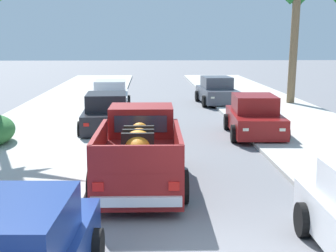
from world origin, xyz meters
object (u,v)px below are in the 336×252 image
(pickup_truck, at_px, (140,152))
(car_right_far, at_px, (110,97))
(car_left_mid, at_px, (217,91))
(palm_tree_left_fore, at_px, (296,4))
(car_right_near, at_px, (254,117))
(car_left_near, at_px, (107,114))

(pickup_truck, xyz_separation_m, car_right_far, (-1.70, 13.36, -0.10))
(car_left_mid, xyz_separation_m, palm_tree_left_fore, (4.10, -0.74, 4.77))
(car_right_far, distance_m, palm_tree_left_fore, 11.11)
(pickup_truck, relative_size, car_right_near, 1.21)
(car_left_near, bearing_deg, palm_tree_left_fore, 38.80)
(pickup_truck, height_order, car_left_near, pickup_truck)
(car_right_near, height_order, palm_tree_left_fore, palm_tree_left_fore)
(car_left_near, bearing_deg, car_left_mid, 56.93)
(car_left_near, xyz_separation_m, car_right_far, (-0.29, 6.05, 0.00))
(pickup_truck, bearing_deg, car_right_near, 56.13)
(car_left_near, bearing_deg, car_right_far, 92.77)
(car_right_near, relative_size, car_left_mid, 1.00)
(car_left_near, height_order, palm_tree_left_fore, palm_tree_left_fore)
(car_left_near, xyz_separation_m, car_left_mid, (5.51, 8.46, 0.00))
(car_left_near, bearing_deg, car_right_near, -10.21)
(car_left_mid, xyz_separation_m, car_right_far, (-5.80, -2.41, 0.00))
(pickup_truck, height_order, car_right_far, pickup_truck)
(pickup_truck, relative_size, car_left_mid, 1.21)
(car_right_near, bearing_deg, car_right_far, 130.01)
(car_left_near, xyz_separation_m, car_right_near, (5.63, -1.01, 0.00))
(car_right_near, distance_m, car_left_mid, 9.47)
(car_left_near, bearing_deg, pickup_truck, -79.11)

